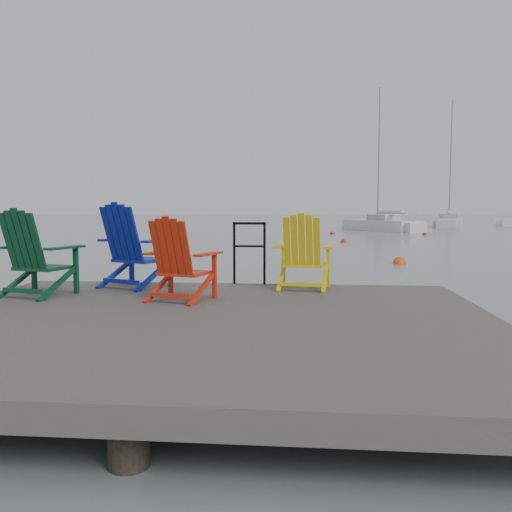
# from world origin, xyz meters

# --- Properties ---
(ground) EXTENTS (400.00, 400.00, 0.00)m
(ground) POSITION_xyz_m (0.00, 0.00, 0.00)
(ground) COLOR slate
(ground) RESTS_ON ground
(dock) EXTENTS (6.00, 5.00, 1.40)m
(dock) POSITION_xyz_m (0.00, 0.00, 0.35)
(dock) COLOR #2B2926
(dock) RESTS_ON ground
(handrail) EXTENTS (0.48, 0.04, 0.90)m
(handrail) POSITION_xyz_m (0.25, 2.45, 1.04)
(handrail) COLOR black
(handrail) RESTS_ON dock
(chair_green) EXTENTS (0.97, 0.92, 1.06)m
(chair_green) POSITION_xyz_m (-2.27, 1.07, 1.03)
(chair_green) COLOR #0B3D22
(chair_green) RESTS_ON dock
(chair_blue) EXTENTS (1.10, 1.06, 1.14)m
(chair_blue) POSITION_xyz_m (-1.32, 1.96, 1.07)
(chair_blue) COLOR #0E1C91
(chair_blue) RESTS_ON dock
(chair_red) EXTENTS (0.90, 0.86, 0.97)m
(chair_red) POSITION_xyz_m (-0.42, 0.92, 0.99)
(chair_red) COLOR red
(chair_red) RESTS_ON dock
(chair_yellow) EXTENTS (0.85, 0.80, 1.00)m
(chair_yellow) POSITION_xyz_m (1.03, 1.97, 1.00)
(chair_yellow) COLOR #DCC20C
(chair_yellow) RESTS_ON dock
(sailboat_near) EXTENTS (5.43, 8.06, 11.08)m
(sailboat_near) POSITION_xyz_m (6.66, 36.57, 0.36)
(sailboat_near) COLOR silver
(sailboat_near) RESTS_ON ground
(sailboat_mid) EXTENTS (4.69, 9.07, 12.08)m
(sailboat_mid) POSITION_xyz_m (14.27, 46.83, 0.35)
(sailboat_mid) COLOR silver
(sailboat_mid) RESTS_ON ground
(buoy_a) EXTENTS (0.40, 0.40, 0.40)m
(buoy_a) POSITION_xyz_m (3.80, 10.86, 0.00)
(buoy_a) COLOR #E54F0D
(buoy_a) RESTS_ON ground
(buoy_b) EXTENTS (0.32, 0.32, 0.32)m
(buoy_b) POSITION_xyz_m (2.86, 21.36, 0.00)
(buoy_b) COLOR red
(buoy_b) RESTS_ON ground
(buoy_c) EXTENTS (0.33, 0.33, 0.33)m
(buoy_c) POSITION_xyz_m (8.49, 29.75, 0.00)
(buoy_c) COLOR #B9240A
(buoy_c) RESTS_ON ground
(buoy_d) EXTENTS (0.33, 0.33, 0.33)m
(buoy_d) POSITION_xyz_m (2.73, 30.49, 0.00)
(buoy_d) COLOR red
(buoy_d) RESTS_ON ground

